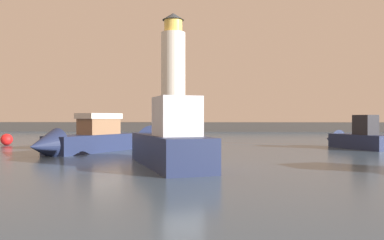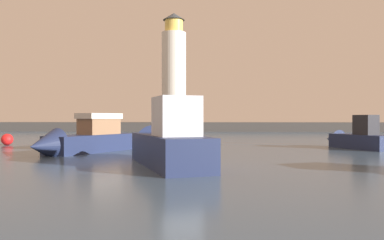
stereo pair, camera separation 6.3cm
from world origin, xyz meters
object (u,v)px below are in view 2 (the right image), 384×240
motorboat_1 (354,138)px  mooring_buoy (7,139)px  motorboat_0 (165,143)px  lighthouse (174,71)px  motorboat_3 (83,140)px

motorboat_1 → mooring_buoy: 27.90m
motorboat_0 → mooring_buoy: (-14.93, 12.27, -0.54)m
lighthouse → mooring_buoy: bearing=-106.3°
motorboat_0 → motorboat_1: size_ratio=1.51×
motorboat_3 → lighthouse: bearing=88.0°
motorboat_3 → mooring_buoy: 10.88m
motorboat_1 → motorboat_3: (-19.12, -4.90, 0.10)m
lighthouse → motorboat_3: lighthouse is taller
lighthouse → motorboat_3: 42.44m
motorboat_0 → motorboat_3: size_ratio=1.10×
motorboat_0 → mooring_buoy: bearing=140.6°
motorboat_0 → motorboat_1: bearing=39.6°
lighthouse → motorboat_0: 48.28m
lighthouse → motorboat_3: bearing=-92.0°
lighthouse → motorboat_0: bearing=-84.3°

